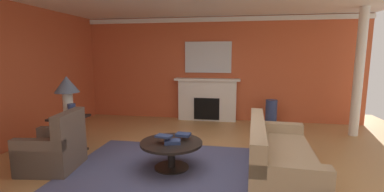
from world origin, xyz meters
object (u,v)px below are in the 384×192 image
object	(u,v)px
side_table	(70,132)
table_lamp	(67,88)
sofa	(277,159)
fireplace	(207,101)
vase_on_side_table	(72,111)
coffee_table	(171,149)
mantel_mirror	(208,57)
vase_tall_corner	(271,113)
armchair_near_window	(54,151)

from	to	relation	value
side_table	table_lamp	distance (m)	0.82
sofa	side_table	world-z (taller)	sofa
sofa	fireplace	bearing A→B (deg)	113.00
table_lamp	vase_on_side_table	size ratio (longest dim) A/B	2.81
table_lamp	coffee_table	bearing A→B (deg)	-9.97
vase_on_side_table	side_table	bearing A→B (deg)	141.34
mantel_mirror	coffee_table	size ratio (longest dim) A/B	1.29
side_table	vase_on_side_table	size ratio (longest dim) A/B	2.62
side_table	table_lamp	world-z (taller)	table_lamp
vase_on_side_table	table_lamp	bearing A→B (deg)	141.34
coffee_table	table_lamp	distance (m)	2.25
fireplace	side_table	world-z (taller)	fireplace
table_lamp	fireplace	bearing A→B (deg)	52.99
coffee_table	mantel_mirror	bearing A→B (deg)	86.78
vase_tall_corner	mantel_mirror	bearing A→B (deg)	166.13
fireplace	sofa	distance (m)	3.70
coffee_table	vase_on_side_table	world-z (taller)	vase_on_side_table
side_table	vase_tall_corner	world-z (taller)	side_table
fireplace	mantel_mirror	distance (m)	1.20
table_lamp	vase_on_side_table	xyz separation A→B (m)	(0.15, -0.12, -0.39)
armchair_near_window	side_table	size ratio (longest dim) A/B	1.36
fireplace	armchair_near_window	xyz separation A→B (m)	(-2.05, -3.65, -0.25)
side_table	vase_tall_corner	distance (m)	4.74
fireplace	table_lamp	bearing A→B (deg)	-127.01
fireplace	sofa	world-z (taller)	fireplace
side_table	fireplace	bearing A→B (deg)	52.99
coffee_table	vase_tall_corner	xyz separation A→B (m)	(1.89, 3.01, 0.01)
fireplace	vase_tall_corner	bearing A→B (deg)	-9.99
armchair_near_window	sofa	bearing A→B (deg)	4.19
sofa	side_table	distance (m)	3.70
coffee_table	side_table	size ratio (longest dim) A/B	1.43
coffee_table	vase_on_side_table	distance (m)	1.96
sofa	table_lamp	world-z (taller)	table_lamp
coffee_table	sofa	bearing A→B (deg)	-2.84
armchair_near_window	vase_tall_corner	xyz separation A→B (m)	(3.75, 3.35, 0.03)
side_table	vase_on_side_table	bearing A→B (deg)	-38.66
armchair_near_window	vase_on_side_table	distance (m)	0.78
vase_tall_corner	vase_on_side_table	world-z (taller)	vase_on_side_table
fireplace	side_table	bearing A→B (deg)	-127.01
mantel_mirror	vase_tall_corner	world-z (taller)	mantel_mirror
coffee_table	armchair_near_window	bearing A→B (deg)	-169.72
sofa	armchair_near_window	distance (m)	3.50
sofa	coffee_table	bearing A→B (deg)	177.16
mantel_mirror	side_table	bearing A→B (deg)	-125.91
fireplace	mantel_mirror	xyz separation A→B (m)	(0.00, 0.12, 1.20)
vase_tall_corner	vase_on_side_table	xyz separation A→B (m)	(-3.78, -2.78, 0.49)
armchair_near_window	table_lamp	xyz separation A→B (m)	(-0.18, 0.69, 0.92)
mantel_mirror	armchair_near_window	distance (m)	4.53
armchair_near_window	vase_tall_corner	world-z (taller)	armchair_near_window
mantel_mirror	table_lamp	xyz separation A→B (m)	(-2.23, -3.08, -0.53)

